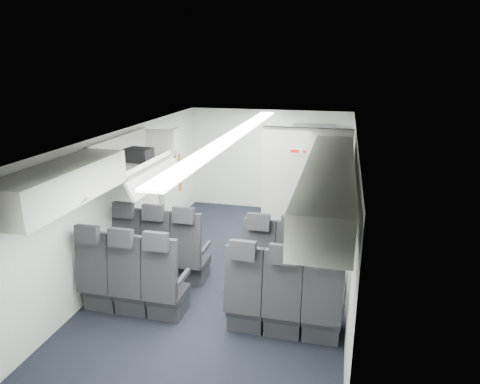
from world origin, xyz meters
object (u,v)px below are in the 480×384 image
at_px(flight_attendant, 275,189).
at_px(boarding_door, 171,178).
at_px(carry_on_bag, 139,156).
at_px(seat_row_mid, 205,293).
at_px(seat_row_front, 225,261).
at_px(galley_unit, 312,172).

bearing_deg(flight_attendant, boarding_door, 86.30).
bearing_deg(carry_on_bag, seat_row_mid, -35.91).
height_order(seat_row_front, seat_row_mid, same).
height_order(galley_unit, carry_on_bag, galley_unit).
height_order(seat_row_front, carry_on_bag, carry_on_bag).
bearing_deg(seat_row_front, flight_attendant, 79.54).
distance_m(boarding_door, flight_attendant, 2.02).
bearing_deg(galley_unit, seat_row_mid, -102.88).
height_order(seat_row_mid, carry_on_bag, carry_on_bag).
relative_size(seat_row_mid, boarding_door, 1.79).
bearing_deg(seat_row_mid, carry_on_bag, 137.44).
xyz_separation_m(galley_unit, carry_on_bag, (-2.37, -2.85, 0.82)).
bearing_deg(galley_unit, boarding_door, -155.72).
distance_m(galley_unit, carry_on_bag, 3.80).
relative_size(seat_row_front, galley_unit, 1.75).
bearing_deg(boarding_door, seat_row_front, -51.84).
bearing_deg(carry_on_bag, flight_attendant, 49.56).
bearing_deg(flight_attendant, seat_row_mid, 169.13).
xyz_separation_m(flight_attendant, carry_on_bag, (-1.80, -1.68, 0.89)).
height_order(seat_row_mid, boarding_door, boarding_door).
relative_size(seat_row_front, carry_on_bag, 8.92).
bearing_deg(flight_attendant, seat_row_front, 166.02).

